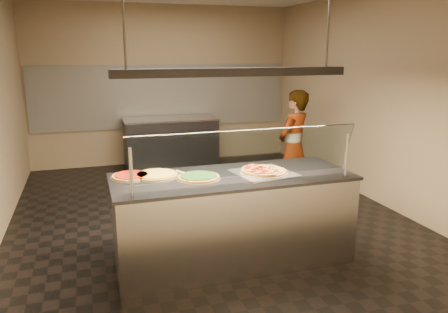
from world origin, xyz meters
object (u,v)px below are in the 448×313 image
object	(u,v)px
sneeze_guard	(245,154)
heat_lamp_housing	(233,72)
pizza_spinach	(199,177)
half_pizza_pepperoni	(254,171)
serving_counter	(232,218)
perforated_tray	(264,172)
pizza_spatula	(186,172)
half_pizza_sausage	(274,170)
prep_table	(171,143)
worker	(293,147)
pizza_cheese	(156,175)
pizza_tomato	(131,176)

from	to	relation	value
sneeze_guard	heat_lamp_housing	size ratio (longest dim) A/B	0.95
pizza_spinach	sneeze_guard	bearing A→B (deg)	-43.30
half_pizza_pepperoni	pizza_spinach	xyz separation A→B (m)	(-0.58, 0.01, -0.02)
serving_counter	pizza_spinach	size ratio (longest dim) A/B	5.51
serving_counter	perforated_tray	bearing A→B (deg)	-2.75
perforated_tray	pizza_spatula	distance (m)	0.79
perforated_tray	heat_lamp_housing	xyz separation A→B (m)	(-0.33, 0.02, 1.01)
heat_lamp_housing	half_pizza_sausage	bearing A→B (deg)	-2.32
sneeze_guard	prep_table	size ratio (longest dim) A/B	1.26
prep_table	pizza_spinach	bearing A→B (deg)	-97.03
sneeze_guard	perforated_tray	distance (m)	0.55
pizza_spatula	worker	distance (m)	2.30
serving_counter	prep_table	distance (m)	3.98
half_pizza_pepperoni	heat_lamp_housing	bearing A→B (deg)	175.68
half_pizza_sausage	pizza_spinach	world-z (taller)	half_pizza_sausage
serving_counter	half_pizza_pepperoni	world-z (taller)	half_pizza_pepperoni
pizza_spatula	prep_table	xyz separation A→B (m)	(0.58, 3.83, -0.49)
pizza_cheese	heat_lamp_housing	xyz separation A→B (m)	(0.74, -0.21, 1.01)
heat_lamp_housing	serving_counter	bearing A→B (deg)	-93.58
perforated_tray	half_pizza_sausage	world-z (taller)	half_pizza_sausage
pizza_spatula	heat_lamp_housing	bearing A→B (deg)	-17.81
half_pizza_pepperoni	pizza_cheese	bearing A→B (deg)	166.74
worker	half_pizza_sausage	bearing A→B (deg)	23.31
heat_lamp_housing	pizza_cheese	bearing A→B (deg)	164.19
half_pizza_pepperoni	worker	world-z (taller)	worker
half_pizza_pepperoni	worker	bearing A→B (deg)	51.31
half_pizza_pepperoni	prep_table	world-z (taller)	half_pizza_pepperoni
sneeze_guard	heat_lamp_housing	xyz separation A→B (m)	(0.00, 0.34, 0.72)
pizza_spinach	worker	xyz separation A→B (m)	(1.78, 1.49, -0.13)
pizza_spinach	pizza_spatula	xyz separation A→B (m)	(-0.09, 0.15, 0.01)
prep_table	perforated_tray	bearing A→B (deg)	-87.20
pizza_cheese	heat_lamp_housing	size ratio (longest dim) A/B	0.20
sneeze_guard	pizza_tomato	xyz separation A→B (m)	(-0.98, 0.59, -0.28)
pizza_cheese	half_pizza_pepperoni	bearing A→B (deg)	-13.26
worker	heat_lamp_housing	world-z (taller)	heat_lamp_housing
pizza_spatula	half_pizza_pepperoni	bearing A→B (deg)	-13.50
sneeze_guard	pizza_spinach	distance (m)	0.56
pizza_spinach	worker	world-z (taller)	worker
pizza_spatula	heat_lamp_housing	distance (m)	1.09
perforated_tray	pizza_spinach	size ratio (longest dim) A/B	1.46
sneeze_guard	pizza_tomato	distance (m)	1.18
sneeze_guard	pizza_cheese	bearing A→B (deg)	143.20
pizza_cheese	prep_table	size ratio (longest dim) A/B	0.27
serving_counter	half_pizza_sausage	world-z (taller)	half_pizza_sausage
pizza_spinach	heat_lamp_housing	xyz separation A→B (m)	(0.36, 0.01, 1.00)
pizza_tomato	serving_counter	bearing A→B (deg)	-13.88
pizza_cheese	pizza_spatula	distance (m)	0.30
pizza_spinach	heat_lamp_housing	size ratio (longest dim) A/B	0.19
half_pizza_pepperoni	pizza_cheese	xyz separation A→B (m)	(-0.96, 0.23, -0.02)
perforated_tray	pizza_spatula	world-z (taller)	pizza_spatula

